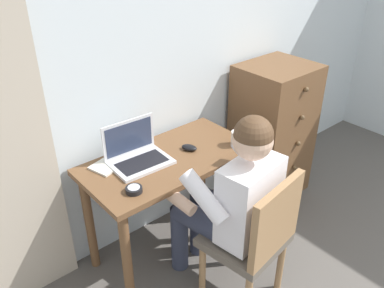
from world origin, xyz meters
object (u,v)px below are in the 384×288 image
(person_seated, at_px, (231,196))
(notebook_pad, at_px, (110,164))
(laptop, at_px, (137,154))
(desk_clock, at_px, (134,190))
(coffee_mug, at_px, (238,138))
(dresser, at_px, (272,131))
(desk, at_px, (169,176))
(computer_mouse, at_px, (189,148))
(chair, at_px, (256,237))

(person_seated, relative_size, notebook_pad, 5.67)
(laptop, xyz_separation_m, desk_clock, (-0.18, -0.24, -0.04))
(person_seated, height_order, coffee_mug, person_seated)
(dresser, xyz_separation_m, person_seated, (-0.97, -0.50, 0.13))
(laptop, relative_size, coffee_mug, 2.93)
(dresser, distance_m, person_seated, 1.10)
(person_seated, relative_size, laptop, 3.39)
(person_seated, bearing_deg, desk_clock, 145.68)
(desk, height_order, desk_clock, desk_clock)
(desk, bearing_deg, dresser, 2.63)
(person_seated, bearing_deg, notebook_pad, 122.99)
(dresser, distance_m, computer_mouse, 0.93)
(chair, bearing_deg, laptop, 110.58)
(dresser, height_order, notebook_pad, dresser)
(desk, height_order, dresser, dresser)
(desk, xyz_separation_m, computer_mouse, (0.15, -0.01, 0.15))
(computer_mouse, distance_m, notebook_pad, 0.49)
(laptop, distance_m, coffee_mug, 0.64)
(dresser, relative_size, chair, 1.23)
(dresser, bearing_deg, person_seated, -152.96)
(chair, xyz_separation_m, computer_mouse, (0.05, 0.62, 0.27))
(dresser, height_order, desk_clock, dresser)
(desk, relative_size, dresser, 0.98)
(laptop, relative_size, desk_clock, 3.91)
(desk_clock, bearing_deg, chair, -46.38)
(desk, bearing_deg, computer_mouse, -4.17)
(chair, relative_size, computer_mouse, 8.72)
(coffee_mug, bearing_deg, person_seated, -140.29)
(dresser, bearing_deg, notebook_pad, 175.43)
(laptop, relative_size, notebook_pad, 1.67)
(laptop, bearing_deg, computer_mouse, -17.26)
(person_seated, bearing_deg, chair, -82.96)
(desk, xyz_separation_m, desk_clock, (-0.35, -0.15, 0.15))
(desk, height_order, computer_mouse, computer_mouse)
(desk_clock, bearing_deg, notebook_pad, 83.24)
(chair, relative_size, coffee_mug, 7.27)
(person_seated, bearing_deg, laptop, 114.73)
(laptop, height_order, desk_clock, laptop)
(computer_mouse, xyz_separation_m, notebook_pad, (-0.46, 0.17, -0.01))
(chair, relative_size, laptop, 2.48)
(desk, bearing_deg, person_seated, -79.75)
(chair, bearing_deg, coffee_mug, 55.41)
(computer_mouse, bearing_deg, notebook_pad, 136.14)
(person_seated, xyz_separation_m, computer_mouse, (0.07, 0.44, 0.09))
(notebook_pad, relative_size, coffee_mug, 1.75)
(dresser, xyz_separation_m, computer_mouse, (-0.90, -0.06, 0.22))
(chair, bearing_deg, desk, 99.33)
(person_seated, distance_m, coffee_mug, 0.46)
(notebook_pad, bearing_deg, dresser, -19.49)
(coffee_mug, bearing_deg, computer_mouse, 151.08)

